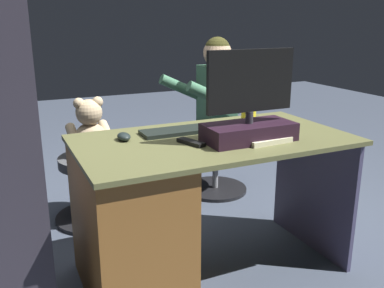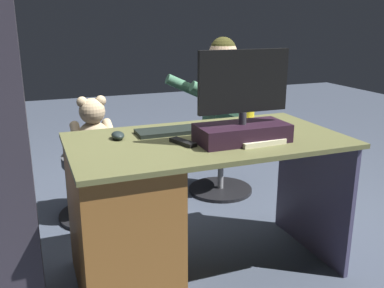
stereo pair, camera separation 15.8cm
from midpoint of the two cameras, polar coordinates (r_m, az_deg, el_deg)
ground_plane at (r=2.71m, az=-3.33°, el=-11.80°), size 10.00×10.00×0.00m
desk at (r=2.08m, az=-8.10°, el=-9.30°), size 1.32×0.73×0.72m
monitor at (r=2.00m, az=5.37°, el=3.67°), size 0.44×0.21×0.42m
keyboard at (r=2.17m, az=-3.39°, el=1.78°), size 0.42×0.14×0.02m
computer_mouse at (r=2.06m, az=-11.20°, el=0.96°), size 0.06×0.10×0.04m
cup at (r=2.34m, az=5.60°, el=3.90°), size 0.08×0.08×0.11m
tv_remote at (r=1.96m, az=-2.44°, el=0.20°), size 0.09×0.16×0.02m
notebook_binder at (r=2.08m, az=6.15°, el=1.16°), size 0.24×0.31×0.02m
office_chair_teddy at (r=2.88m, az=-14.43°, el=-5.03°), size 0.52×0.52×0.43m
teddy_bear at (r=2.79m, az=-14.99°, el=1.75°), size 0.27×0.27×0.38m
visitor_chair at (r=3.25m, az=1.75°, el=-1.95°), size 0.48×0.48×0.43m
person at (r=3.10m, az=0.46°, el=5.18°), size 0.58×0.51×1.15m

